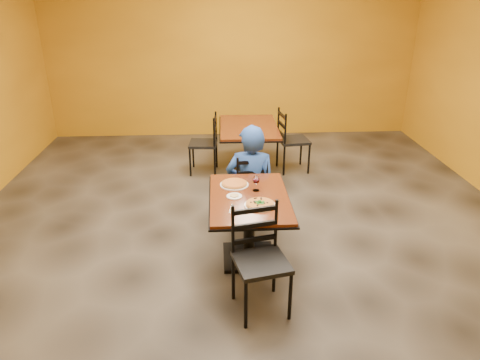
{
  "coord_description": "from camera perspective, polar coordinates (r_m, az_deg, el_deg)",
  "views": [
    {
      "loc": [
        -0.32,
        -4.54,
        2.7
      ],
      "look_at": [
        -0.09,
        -0.3,
        0.85
      ],
      "focal_mm": 32.79,
      "sensor_mm": 36.0,
      "label": 1
    }
  ],
  "objects": [
    {
      "name": "wine_glass",
      "position": [
        4.59,
        2.09,
        -0.37
      ],
      "size": [
        0.08,
        0.08,
        0.18
      ],
      "primitive_type": null,
      "color": "white",
      "rests_on": "table_main"
    },
    {
      "name": "plate_far",
      "position": [
        4.75,
        -0.74,
        -0.6
      ],
      "size": [
        0.31,
        0.31,
        0.01
      ],
      "primitive_type": "cylinder",
      "color": "white",
      "rests_on": "table_main"
    },
    {
      "name": "side_plate",
      "position": [
        4.49,
        -0.75,
        -2.12
      ],
      "size": [
        0.16,
        0.16,
        0.01
      ],
      "primitive_type": "cylinder",
      "color": "white",
      "rests_on": "table_main"
    },
    {
      "name": "wall_back",
      "position": [
        8.63,
        -1.03,
        15.59
      ],
      "size": [
        7.0,
        0.01,
        3.0
      ],
      "primitive_type": "cube",
      "color": "orange",
      "rests_on": "ground"
    },
    {
      "name": "diner",
      "position": [
        5.34,
        1.46,
        0.73
      ],
      "size": [
        0.68,
        0.51,
        1.25
      ],
      "primitive_type": "imported",
      "rotation": [
        0.0,
        0.0,
        2.98
      ],
      "color": "#1A4491",
      "rests_on": "floor"
    },
    {
      "name": "pizza_main",
      "position": [
        4.31,
        2.61,
        -3.09
      ],
      "size": [
        0.28,
        0.28,
        0.02
      ],
      "primitive_type": "cylinder",
      "color": "maroon",
      "rests_on": "plate_main"
    },
    {
      "name": "table_second",
      "position": [
        6.91,
        1.12,
        5.56
      ],
      "size": [
        0.93,
        1.36,
        0.75
      ],
      "rotation": [
        0.0,
        0.0,
        -0.01
      ],
      "color": "#5D280E",
      "rests_on": "floor"
    },
    {
      "name": "fork",
      "position": [
        4.25,
        -1.2,
        -3.76
      ],
      "size": [
        0.04,
        0.19,
        0.0
      ],
      "primitive_type": "cube",
      "rotation": [
        0.0,
        0.0,
        -0.16
      ],
      "color": "silver",
      "rests_on": "table_main"
    },
    {
      "name": "table_main",
      "position": [
        4.58,
        1.2,
        -4.34
      ],
      "size": [
        0.83,
        1.23,
        0.75
      ],
      "color": "#5D280E",
      "rests_on": "floor"
    },
    {
      "name": "chair_second_left",
      "position": [
        6.93,
        -4.82,
        4.71
      ],
      "size": [
        0.46,
        0.46,
        0.94
      ],
      "primitive_type": null,
      "rotation": [
        0.0,
        0.0,
        -1.65
      ],
      "color": "black",
      "rests_on": "floor"
    },
    {
      "name": "floor",
      "position": [
        5.29,
        0.75,
        -7.13
      ],
      "size": [
        7.0,
        8.0,
        0.01
      ],
      "primitive_type": "cube",
      "color": "black",
      "rests_on": "ground"
    },
    {
      "name": "dip",
      "position": [
        4.49,
        -0.75,
        -2.02
      ],
      "size": [
        0.09,
        0.09,
        0.01
      ],
      "primitive_type": "cylinder",
      "color": "tan",
      "rests_on": "side_plate"
    },
    {
      "name": "plate_main",
      "position": [
        4.31,
        2.61,
        -3.28
      ],
      "size": [
        0.31,
        0.31,
        0.01
      ],
      "primitive_type": "cylinder",
      "color": "white",
      "rests_on": "table_main"
    },
    {
      "name": "chair_main_near",
      "position": [
        3.92,
        2.8,
        -10.75
      ],
      "size": [
        0.54,
        0.54,
        0.99
      ],
      "primitive_type": null,
      "rotation": [
        0.0,
        0.0,
        0.23
      ],
      "color": "black",
      "rests_on": "floor"
    },
    {
      "name": "pizza_far",
      "position": [
        4.75,
        -0.74,
        -0.43
      ],
      "size": [
        0.28,
        0.28,
        0.02
      ],
      "primitive_type": "cylinder",
      "color": "#C77126",
      "rests_on": "plate_far"
    },
    {
      "name": "chair_main_far",
      "position": [
        5.48,
        1.04,
        -0.66
      ],
      "size": [
        0.48,
        0.48,
        0.9
      ],
      "primitive_type": null,
      "rotation": [
        0.0,
        0.0,
        3.36
      ],
      "color": "black",
      "rests_on": "floor"
    },
    {
      "name": "chair_second_right",
      "position": [
        7.02,
        6.98,
        5.11
      ],
      "size": [
        0.5,
        0.5,
        0.99
      ],
      "primitive_type": null,
      "rotation": [
        0.0,
        0.0,
        1.7
      ],
      "color": "black",
      "rests_on": "floor"
    },
    {
      "name": "knife",
      "position": [
        4.33,
        4.82,
        -3.25
      ],
      "size": [
        0.09,
        0.2,
        0.0
      ],
      "primitive_type": "cube",
      "rotation": [
        0.0,
        0.0,
        -0.36
      ],
      "color": "silver",
      "rests_on": "table_main"
    }
  ]
}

